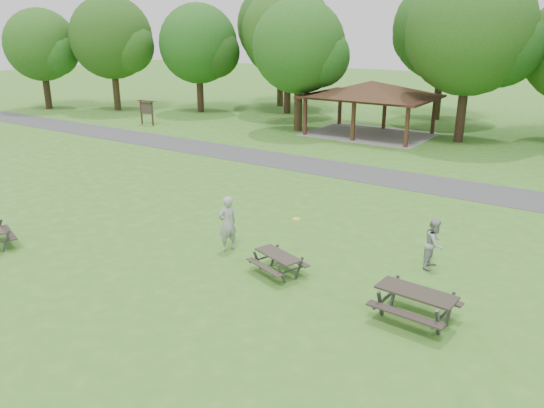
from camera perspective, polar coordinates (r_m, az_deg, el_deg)
The scene contains 17 objects.
ground at distance 17.14m, azimuth -10.32°, elevation -7.10°, with size 160.00×160.00×0.00m, color #397321.
asphalt_path at distance 28.22m, azimuth 9.60°, elevation 3.28°, with size 120.00×3.20×0.02m, color #404143.
pavilion at distance 38.26m, azimuth 10.62°, elevation 11.88°, with size 8.60×7.01×3.76m.
notice_board at distance 42.81m, azimuth -13.36°, elevation 10.02°, with size 1.60×0.30×1.88m.
tree_row_a at distance 50.98m, azimuth -16.77°, elevation 16.53°, with size 7.56×7.20×9.97m.
tree_row_b at distance 48.46m, azimuth -7.84°, elevation 16.47°, with size 7.14×6.80×9.28m.
tree_row_c at distance 47.08m, azimuth 1.83°, elevation 17.62°, with size 8.19×7.80×10.67m.
tree_row_d at distance 38.96m, azimuth 3.05°, elevation 16.27°, with size 6.93×6.60×9.27m.
tree_row_e at distance 37.06m, azimuth 20.70°, elevation 16.61°, with size 8.40×8.00×11.02m.
tree_deep_a at distance 51.64m, azimuth 1.03°, elevation 18.38°, with size 8.40×8.00×11.38m.
tree_deep_b at distance 45.82m, azimuth 18.16°, elevation 17.17°, with size 8.40×8.00×11.13m.
tree_flank_left at distance 53.99m, azimuth -23.50°, elevation 15.22°, with size 6.72×6.40×8.93m.
picnic_table_middle at distance 16.47m, azimuth 0.65°, elevation -5.92°, with size 1.94×1.74×0.70m.
picnic_table_far at distance 14.44m, azimuth 15.20°, elevation -9.77°, with size 2.13×1.76×0.88m.
frisbee_in_flight at distance 17.48m, azimuth 2.62°, elevation -1.61°, with size 0.32×0.32×0.02m.
frisbee_thrower at distance 18.11m, azimuth -4.82°, elevation -2.10°, with size 0.70×0.46×1.93m, color #A3A3A5.
frisbee_catcher at distance 17.56m, azimuth 17.06°, elevation -4.08°, with size 0.80×0.62×1.65m, color #A3A2A5.
Camera 1 is at (10.94, -10.96, 7.35)m, focal length 35.00 mm.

